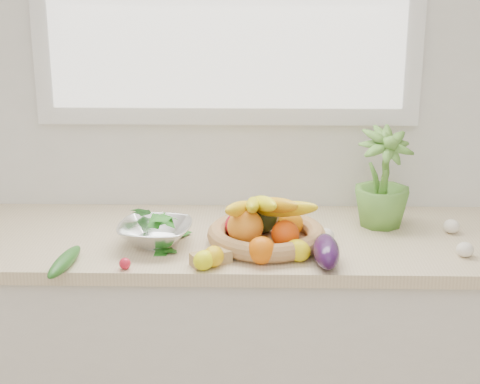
{
  "coord_description": "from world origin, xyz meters",
  "views": [
    {
      "loc": [
        0.1,
        -0.24,
        1.73
      ],
      "look_at": [
        0.05,
        1.93,
        1.05
      ],
      "focal_mm": 55.0,
      "sensor_mm": 36.0,
      "label": 1
    }
  ],
  "objects_px": {
    "cucumber": "(65,262)",
    "potted_herb": "(383,179)",
    "apple": "(239,226)",
    "fruit_basket": "(265,228)",
    "colander_with_spinach": "(155,227)",
    "eggplant": "(326,251)"
  },
  "relations": [
    {
      "from": "cucumber",
      "to": "potted_herb",
      "type": "relative_size",
      "value": 0.69
    },
    {
      "from": "apple",
      "to": "fruit_basket",
      "type": "height_order",
      "value": "fruit_basket"
    },
    {
      "from": "cucumber",
      "to": "colander_with_spinach",
      "type": "bearing_deg",
      "value": 37.56
    },
    {
      "from": "apple",
      "to": "potted_herb",
      "type": "relative_size",
      "value": 0.27
    },
    {
      "from": "fruit_basket",
      "to": "colander_with_spinach",
      "type": "relative_size",
      "value": 1.88
    },
    {
      "from": "potted_herb",
      "to": "eggplant",
      "type": "bearing_deg",
      "value": -121.88
    },
    {
      "from": "eggplant",
      "to": "potted_herb",
      "type": "distance_m",
      "value": 0.41
    },
    {
      "from": "cucumber",
      "to": "colander_with_spinach",
      "type": "relative_size",
      "value": 0.95
    },
    {
      "from": "colander_with_spinach",
      "to": "cucumber",
      "type": "bearing_deg",
      "value": -142.44
    },
    {
      "from": "eggplant",
      "to": "cucumber",
      "type": "xyz_separation_m",
      "value": [
        -0.74,
        -0.05,
        -0.02
      ]
    },
    {
      "from": "eggplant",
      "to": "fruit_basket",
      "type": "distance_m",
      "value": 0.23
    },
    {
      "from": "apple",
      "to": "colander_with_spinach",
      "type": "bearing_deg",
      "value": -166.6
    },
    {
      "from": "potted_herb",
      "to": "apple",
      "type": "bearing_deg",
      "value": -162.77
    },
    {
      "from": "cucumber",
      "to": "fruit_basket",
      "type": "xyz_separation_m",
      "value": [
        0.57,
        0.2,
        0.03
      ]
    },
    {
      "from": "eggplant",
      "to": "potted_herb",
      "type": "height_order",
      "value": "potted_herb"
    },
    {
      "from": "fruit_basket",
      "to": "apple",
      "type": "bearing_deg",
      "value": 154.48
    },
    {
      "from": "eggplant",
      "to": "cucumber",
      "type": "bearing_deg",
      "value": -176.27
    },
    {
      "from": "potted_herb",
      "to": "cucumber",
      "type": "bearing_deg",
      "value": -158.01
    },
    {
      "from": "eggplant",
      "to": "potted_herb",
      "type": "relative_size",
      "value": 0.6
    },
    {
      "from": "fruit_basket",
      "to": "eggplant",
      "type": "bearing_deg",
      "value": -41.58
    },
    {
      "from": "colander_with_spinach",
      "to": "fruit_basket",
      "type": "bearing_deg",
      "value": 3.63
    },
    {
      "from": "eggplant",
      "to": "cucumber",
      "type": "distance_m",
      "value": 0.75
    }
  ]
}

